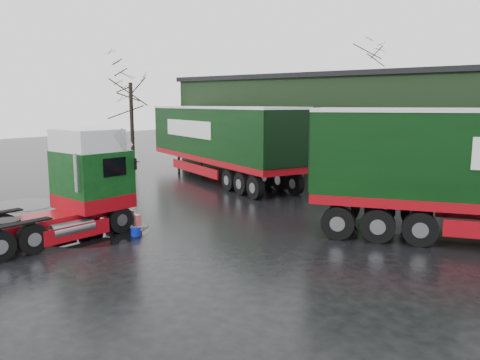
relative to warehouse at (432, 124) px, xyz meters
name	(u,v)px	position (x,y,z in m)	size (l,w,h in m)	color
ground	(215,241)	(-2.00, -20.00, -3.16)	(100.00, 100.00, 0.00)	black
warehouse	(432,124)	(0.00, 0.00, 0.00)	(32.40, 12.40, 6.30)	black
hero_tractor	(48,186)	(-6.50, -23.00, -1.35)	(2.47, 5.83, 3.62)	#0C3A12
trailer_left	(219,143)	(-9.50, -10.00, -0.99)	(2.85, 13.94, 4.33)	silver
wash_bucket	(136,231)	(-4.58, -21.07, -3.00)	(0.33, 0.33, 0.31)	#081CB8
tree_left	(131,106)	(-19.00, -8.00, 1.09)	(4.40, 4.40, 8.50)	black
tree_back_a	(366,100)	(-8.00, 10.00, 1.59)	(4.40, 4.40, 9.50)	black
puddle_0	(96,232)	(-6.08, -21.53, -3.15)	(3.73, 3.73, 0.01)	black
puddle_1	(380,226)	(1.81, -15.02, -3.15)	(2.42, 2.42, 0.01)	black
puddle_2	(23,205)	(-12.39, -20.53, -3.15)	(2.94, 2.94, 0.01)	black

